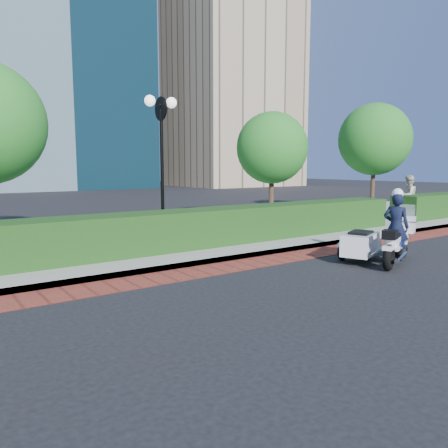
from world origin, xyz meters
TOP-DOWN VIEW (x-y plane):
  - ground at (0.00, 0.00)m, footprint 120.00×120.00m
  - brick_strip at (0.00, 1.50)m, footprint 60.00×1.00m
  - sidewalk at (0.00, 6.00)m, footprint 60.00×8.00m
  - hedge_main at (0.00, 3.60)m, footprint 18.00×1.20m
  - lamppost at (1.00, 5.20)m, footprint 1.02×0.70m
  - tree_c at (6.50, 6.50)m, footprint 2.80×2.80m
  - tree_d at (13.00, 6.50)m, footprint 3.40×3.40m
  - tower_right at (28.00, 38.00)m, footprint 14.00×12.00m
  - police_motorcycle at (4.01, -0.30)m, footprint 2.32×1.72m
  - pedestrian at (12.32, 4.20)m, footprint 0.89×0.69m

SIDE VIEW (x-z plane):
  - ground at x=0.00m, z-range 0.00..0.00m
  - brick_strip at x=0.00m, z-range 0.00..0.01m
  - sidewalk at x=0.00m, z-range 0.00..0.15m
  - police_motorcycle at x=4.01m, z-range -0.29..1.54m
  - hedge_main at x=0.00m, z-range 0.15..1.15m
  - pedestrian at x=12.32m, z-range 0.15..1.97m
  - lamppost at x=1.00m, z-range 0.85..5.06m
  - tree_c at x=6.50m, z-range 0.90..5.20m
  - tree_d at x=13.00m, z-range 1.03..6.19m
  - tower_right at x=28.00m, z-range 0.00..28.00m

